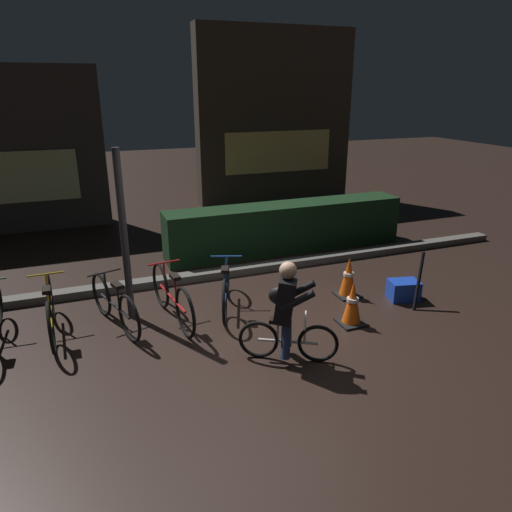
{
  "coord_description": "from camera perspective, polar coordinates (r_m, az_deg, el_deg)",
  "views": [
    {
      "loc": [
        -1.98,
        -5.07,
        3.08
      ],
      "look_at": [
        0.2,
        0.6,
        0.9
      ],
      "focal_mm": 33.19,
      "sensor_mm": 36.0,
      "label": 1
    }
  ],
  "objects": [
    {
      "name": "street_post",
      "position": [
        6.57,
        -15.61,
        2.2
      ],
      "size": [
        0.1,
        0.1,
        2.36
      ],
      "primitive_type": "cylinder",
      "color": "#2D2D33",
      "rests_on": "ground"
    },
    {
      "name": "parked_bike_center_right",
      "position": [
        6.62,
        -10.07,
        -4.89
      ],
      "size": [
        0.46,
        1.68,
        0.78
      ],
      "rotation": [
        0.0,
        0.0,
        1.7
      ],
      "color": "black",
      "rests_on": "ground"
    },
    {
      "name": "cyclist",
      "position": [
        5.53,
        3.71,
        -6.63
      ],
      "size": [
        1.06,
        0.68,
        1.25
      ],
      "rotation": [
        0.0,
        0.0,
        -0.5
      ],
      "color": "black",
      "rests_on": "ground"
    },
    {
      "name": "blue_crate",
      "position": [
        7.58,
        17.35,
        -3.94
      ],
      "size": [
        0.5,
        0.41,
        0.3
      ],
      "primitive_type": "cube",
      "rotation": [
        0.0,
        0.0,
        -0.23
      ],
      "color": "#193DB7",
      "rests_on": "ground"
    },
    {
      "name": "parked_bike_left_mid",
      "position": [
        6.73,
        -23.53,
        -6.01
      ],
      "size": [
        0.46,
        1.65,
        0.76
      ],
      "rotation": [
        0.0,
        0.0,
        1.6
      ],
      "color": "black",
      "rests_on": "ground"
    },
    {
      "name": "closed_umbrella",
      "position": [
        7.34,
        19.03,
        -2.82
      ],
      "size": [
        0.33,
        0.31,
        0.79
      ],
      "primitive_type": "cylinder",
      "rotation": [
        0.0,
        0.43,
        0.75
      ],
      "color": "black",
      "rests_on": "ground"
    },
    {
      "name": "sidewalk_curb",
      "position": [
        8.12,
        -5.39,
        -2.18
      ],
      "size": [
        12.0,
        0.24,
        0.12
      ],
      "primitive_type": "cube",
      "color": "#56544F",
      "rests_on": "ground"
    },
    {
      "name": "parked_bike_right_mid",
      "position": [
        6.89,
        -3.65,
        -3.78
      ],
      "size": [
        0.6,
        1.5,
        0.73
      ],
      "rotation": [
        0.0,
        0.0,
        1.22
      ],
      "color": "black",
      "rests_on": "ground"
    },
    {
      "name": "hedge_row",
      "position": [
        9.37,
        3.65,
        3.52
      ],
      "size": [
        4.8,
        0.7,
        0.93
      ],
      "primitive_type": "cube",
      "color": "black",
      "rests_on": "ground"
    },
    {
      "name": "traffic_cone_near",
      "position": [
        6.59,
        11.54,
        -5.62
      ],
      "size": [
        0.36,
        0.36,
        0.63
      ],
      "color": "black",
      "rests_on": "ground"
    },
    {
      "name": "storefront_right",
      "position": [
        13.38,
        2.35,
        16.29
      ],
      "size": [
        4.38,
        0.54,
        4.57
      ],
      "color": "#42382D",
      "rests_on": "ground"
    },
    {
      "name": "parked_bike_center_left",
      "position": [
        6.63,
        -16.67,
        -5.65
      ],
      "size": [
        0.55,
        1.51,
        0.72
      ],
      "rotation": [
        0.0,
        0.0,
        1.87
      ],
      "color": "black",
      "rests_on": "ground"
    },
    {
      "name": "ground_plane",
      "position": [
        6.25,
        0.27,
        -9.77
      ],
      "size": [
        40.0,
        40.0,
        0.0
      ],
      "primitive_type": "plane",
      "color": "black"
    },
    {
      "name": "storefront_left",
      "position": [
        11.72,
        -28.32,
        11.0
      ],
      "size": [
        4.22,
        0.54,
        3.54
      ],
      "color": "#383330",
      "rests_on": "ground"
    },
    {
      "name": "traffic_cone_far",
      "position": [
        7.43,
        11.08,
        -2.55
      ],
      "size": [
        0.36,
        0.36,
        0.64
      ],
      "color": "black",
      "rests_on": "ground"
    }
  ]
}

